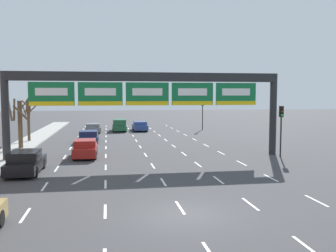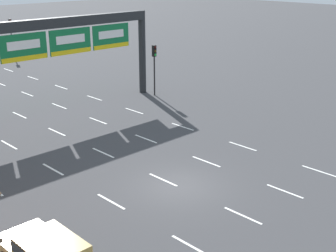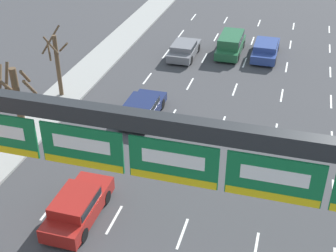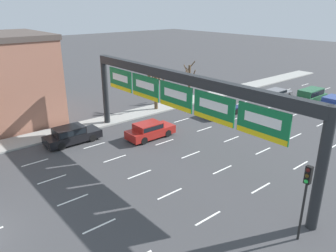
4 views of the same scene
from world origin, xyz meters
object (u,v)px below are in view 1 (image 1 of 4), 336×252
sign_gantry (147,91)px  tree_bare_second (28,118)px  car_blue (140,126)px  car_black (26,161)px  car_navy (89,136)px  car_red (85,148)px  traffic_light_mid_block (281,120)px  car_grey (93,128)px  traffic_light_near_gantry (203,108)px  suv_green (119,124)px  tree_bare_furthest (20,120)px

sign_gantry → tree_bare_second: sign_gantry is taller
car_blue → tree_bare_second: 17.02m
sign_gantry → car_blue: 23.51m
car_black → car_navy: size_ratio=1.02×
car_blue → sign_gantry: bearing=-93.5°
sign_gantry → car_navy: (-5.12, 10.82, -4.69)m
car_red → traffic_light_mid_block: (15.67, -2.42, 2.21)m
car_navy → car_blue: size_ratio=0.96×
traffic_light_mid_block → car_grey: bearing=124.9°
car_grey → car_red: car_red is taller
car_red → traffic_light_near_gantry: bearing=54.9°
suv_green → traffic_light_near_gantry: 12.22m
car_black → suv_green: size_ratio=0.97×
suv_green → tree_bare_second: tree_bare_second is taller
sign_gantry → car_grey: 22.28m
car_navy → car_blue: bearing=61.8°
car_navy → tree_bare_second: tree_bare_second is taller
suv_green → car_red: bearing=-99.0°
suv_green → traffic_light_near_gantry: size_ratio=1.12×
tree_bare_second → sign_gantry: bearing=-46.4°
car_red → tree_bare_furthest: 8.52m
traffic_light_near_gantry → car_black: bearing=-124.2°
traffic_light_near_gantry → tree_bare_furthest: size_ratio=0.96×
car_red → tree_bare_second: tree_bare_second is taller
car_blue → car_grey: (-6.42, -1.80, -0.04)m
suv_green → tree_bare_second: 14.92m
traffic_light_mid_block → car_navy: bearing=142.4°
car_black → car_navy: (3.24, 15.61, -0.10)m
car_red → car_navy: bearing=91.1°
traffic_light_mid_block → sign_gantry: bearing=172.6°
car_navy → traffic_light_near_gantry: 20.03m
car_black → car_navy: 15.95m
car_grey → sign_gantry: bearing=-76.8°
suv_green → traffic_light_mid_block: traffic_light_mid_block is taller
car_navy → traffic_light_mid_block: size_ratio=1.11×
traffic_light_near_gantry → car_navy: bearing=-142.0°
traffic_light_near_gantry → traffic_light_mid_block: 24.44m
tree_bare_second → car_blue: bearing=40.3°
car_blue → car_red: 22.87m
sign_gantry → suv_green: (-1.46, 22.98, -4.45)m
car_black → traffic_light_near_gantry: 33.75m
traffic_light_mid_block → tree_bare_furthest: tree_bare_furthest is taller
car_red → tree_bare_second: (-6.54, 11.02, 1.86)m
car_grey → tree_bare_second: size_ratio=0.94×
car_black → tree_bare_second: (-3.11, 16.85, 1.84)m
tree_bare_furthest → car_grey: bearing=67.4°
car_grey → tree_bare_furthest: tree_bare_furthest is taller
car_black → traffic_light_mid_block: 19.52m
car_grey → car_red: 20.17m
car_blue → traffic_light_near_gantry: size_ratio=1.10×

